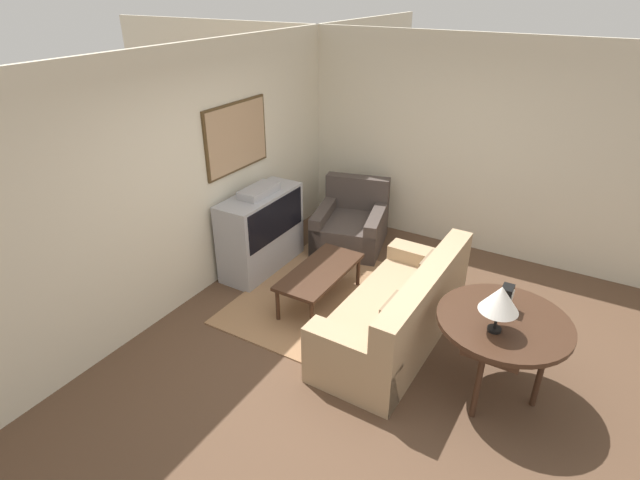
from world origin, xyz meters
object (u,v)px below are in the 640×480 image
(armchair, at_px, (351,226))
(coffee_table, at_px, (320,273))
(mantel_clock, at_px, (506,298))
(couch, at_px, (398,314))
(table_lamp, at_px, (500,299))
(console_table, at_px, (504,326))
(tv, at_px, (261,231))

(armchair, distance_m, coffee_table, 1.45)
(coffee_table, xyz_separation_m, mantel_clock, (-0.25, -1.95, 0.49))
(coffee_table, height_order, mantel_clock, mantel_clock)
(coffee_table, bearing_deg, couch, -100.85)
(coffee_table, bearing_deg, table_lamp, -106.70)
(couch, height_order, console_table, couch)
(armchair, height_order, console_table, armchair)
(coffee_table, relative_size, console_table, 1.04)
(armchair, relative_size, coffee_table, 1.02)
(armchair, xyz_separation_m, coffee_table, (-1.40, -0.35, 0.10))
(console_table, bearing_deg, coffee_table, 78.80)
(console_table, bearing_deg, tv, 76.92)
(tv, xyz_separation_m, table_lamp, (-0.89, -2.96, 0.55))
(tv, height_order, armchair, tv)
(armchair, relative_size, table_lamp, 2.84)
(tv, distance_m, mantel_clock, 3.03)
(tv, xyz_separation_m, couch, (-0.49, -2.01, -0.19))
(coffee_table, bearing_deg, console_table, -101.20)
(console_table, bearing_deg, couch, 78.44)
(couch, relative_size, coffee_table, 1.75)
(armchair, bearing_deg, console_table, -51.83)
(couch, bearing_deg, tv, -102.76)
(tv, distance_m, armchair, 1.31)
(couch, distance_m, coffee_table, 1.02)
(table_lamp, height_order, mantel_clock, table_lamp)
(tv, relative_size, coffee_table, 1.03)
(armchair, distance_m, console_table, 2.98)
(console_table, bearing_deg, table_lamp, 166.72)
(tv, relative_size, console_table, 1.07)
(mantel_clock, bearing_deg, armchair, 54.31)
(armchair, height_order, mantel_clock, mantel_clock)
(mantel_clock, bearing_deg, couch, 86.74)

